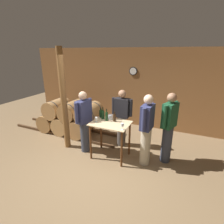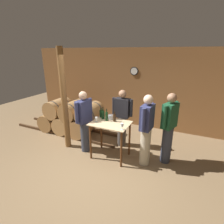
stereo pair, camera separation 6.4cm
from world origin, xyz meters
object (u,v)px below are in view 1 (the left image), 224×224
(wine_glass_near_center, at_px, (122,125))
(person_host, at_px, (146,129))
(wine_glass_near_left, at_px, (96,119))
(person_visitor_with_scarf, at_px, (122,117))
(wine_bottle_far_left, at_px, (101,113))
(person_visitor_bearded, at_px, (84,121))
(wine_bottle_right, at_px, (115,117))
(wine_bottle_left, at_px, (103,115))
(ice_bucket, at_px, (110,117))
(wine_bottle_center, at_px, (107,116))
(person_visitor_near_door, at_px, (168,127))
(wooden_post, at_px, (64,101))

(wine_glass_near_center, height_order, person_host, person_host)
(wine_glass_near_left, relative_size, person_visitor_with_scarf, 0.08)
(wine_bottle_far_left, relative_size, person_visitor_with_scarf, 0.16)
(person_host, height_order, person_visitor_bearded, person_host)
(wine_bottle_right, bearing_deg, wine_glass_near_center, -47.20)
(wine_bottle_left, relative_size, ice_bucket, 2.63)
(wine_bottle_left, bearing_deg, wine_bottle_center, -28.79)
(wine_bottle_center, xyz_separation_m, wine_glass_near_center, (0.54, -0.33, -0.01))
(person_host, bearing_deg, person_visitor_near_door, 34.43)
(wine_bottle_left, height_order, person_host, person_host)
(wine_bottle_far_left, distance_m, person_host, 1.29)
(person_host, xyz_separation_m, person_visitor_near_door, (0.44, 0.30, 0.01))
(person_host, bearing_deg, ice_bucket, 170.50)
(person_visitor_bearded, xyz_separation_m, person_visitor_near_door, (2.05, 0.38, 0.04))
(person_visitor_with_scarf, bearing_deg, person_visitor_bearded, -138.55)
(wine_glass_near_left, relative_size, person_visitor_bearded, 0.08)
(wine_bottle_right, distance_m, wine_glass_near_center, 0.51)
(wine_bottle_far_left, bearing_deg, ice_bucket, -5.94)
(wine_bottle_left, xyz_separation_m, person_visitor_near_door, (1.60, 0.20, -0.14))
(wooden_post, xyz_separation_m, person_visitor_near_door, (2.64, 0.40, -0.44))
(wine_glass_near_center, xyz_separation_m, person_visitor_bearded, (-1.14, 0.23, -0.18))
(wooden_post, distance_m, person_host, 2.24)
(wooden_post, distance_m, ice_bucket, 1.30)
(wine_bottle_right, relative_size, person_visitor_with_scarf, 0.17)
(wine_glass_near_center, relative_size, ice_bucket, 1.29)
(wine_bottle_far_left, xyz_separation_m, wine_glass_near_center, (0.79, -0.50, 0.01))
(wine_glass_near_left, bearing_deg, person_host, 6.76)
(wine_bottle_left, bearing_deg, person_visitor_near_door, 6.99)
(wine_bottle_far_left, relative_size, wine_glass_near_left, 2.12)
(wine_bottle_far_left, distance_m, person_visitor_bearded, 0.47)
(person_visitor_with_scarf, distance_m, person_visitor_near_door, 1.31)
(person_host, bearing_deg, wine_glass_near_left, -173.24)
(wine_bottle_left, height_order, wine_glass_near_center, wine_bottle_left)
(wooden_post, xyz_separation_m, person_host, (2.19, 0.10, -0.44))
(wooden_post, relative_size, wine_bottle_left, 8.67)
(wine_bottle_left, xyz_separation_m, wine_glass_near_left, (-0.05, -0.25, -0.03))
(wine_bottle_center, relative_size, person_visitor_with_scarf, 0.19)
(wine_bottle_far_left, relative_size, person_visitor_bearded, 0.16)
(ice_bucket, bearing_deg, wine_bottle_far_left, 174.06)
(wine_bottle_far_left, bearing_deg, wine_bottle_right, -15.68)
(person_visitor_bearded, height_order, person_visitor_near_door, person_visitor_near_door)
(wine_bottle_left, bearing_deg, person_host, -5.33)
(wine_bottle_right, bearing_deg, person_visitor_near_door, 10.63)
(wine_bottle_left, bearing_deg, person_visitor_bearded, -157.60)
(wooden_post, distance_m, wine_bottle_left, 1.10)
(wine_bottle_center, bearing_deg, ice_bucket, 71.61)
(wooden_post, height_order, person_visitor_bearded, wooden_post)
(person_host, distance_m, person_visitor_with_scarf, 1.03)
(ice_bucket, xyz_separation_m, person_host, (0.97, -0.16, -0.09))
(wine_bottle_right, bearing_deg, wine_glass_near_left, -151.85)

